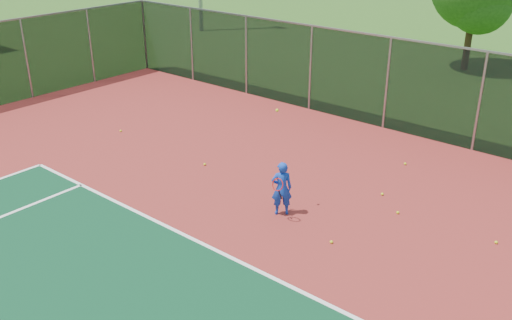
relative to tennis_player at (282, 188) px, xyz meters
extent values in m
cube|color=maroon|center=(2.03, -3.18, -0.69)|extent=(30.00, 20.00, 0.02)
cube|color=black|center=(2.03, 6.82, 0.82)|extent=(30.00, 0.04, 3.00)
cube|color=gray|center=(2.03, 6.82, 2.32)|extent=(30.00, 0.06, 0.06)
imported|color=#123BB1|center=(0.00, 0.00, -0.01)|extent=(0.57, 0.57, 1.34)
cylinder|color=black|center=(0.15, -0.25, -0.02)|extent=(0.03, 0.15, 0.27)
torus|color=#A51414|center=(0.15, -0.35, 0.28)|extent=(0.30, 0.13, 0.29)
sphere|color=#D6E71A|center=(-0.25, 0.10, 1.84)|extent=(0.07, 0.07, 0.07)
sphere|color=#D6E71A|center=(1.40, 2.40, -0.64)|extent=(0.07, 0.07, 0.07)
sphere|color=#D6E71A|center=(1.65, -0.35, -0.64)|extent=(0.07, 0.07, 0.07)
sphere|color=#D6E71A|center=(-3.37, 0.82, -0.64)|extent=(0.07, 0.07, 0.07)
sphere|color=#D6E71A|center=(2.15, 1.78, -0.64)|extent=(0.07, 0.07, 0.07)
sphere|color=#D6E71A|center=(-7.34, 0.95, -0.64)|extent=(0.07, 0.07, 0.07)
sphere|color=#D6E71A|center=(4.41, 1.94, -0.64)|extent=(0.07, 0.07, 0.07)
sphere|color=#D6E71A|center=(0.99, 4.51, -0.64)|extent=(0.07, 0.07, 0.07)
cylinder|color=#321F12|center=(-1.79, 15.94, 0.39)|extent=(0.30, 0.30, 2.18)
sphere|color=#1D4713|center=(-1.39, 15.64, 2.33)|extent=(2.66, 2.66, 2.66)
camera|label=1|loc=(7.20, -9.55, 6.01)|focal=40.00mm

